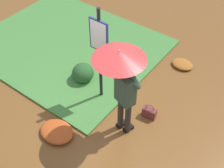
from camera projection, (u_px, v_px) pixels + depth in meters
ground_plane at (111, 127)px, 6.38m from camera, size 18.00×18.00×0.00m
grass_verge at (68, 45)px, 8.35m from camera, size 4.80×4.00×0.05m
person_with_umbrella at (122, 73)px, 5.28m from camera, size 0.96×0.96×2.04m
info_sign_post at (99, 46)px, 6.00m from camera, size 0.44×0.07×2.30m
handbag at (149, 113)px, 6.49m from camera, size 0.32×0.18×0.37m
shrub_cluster at (82, 72)px, 7.26m from camera, size 0.57×0.52×0.47m
leaf_pile_by_bench at (57, 131)px, 6.19m from camera, size 0.74×0.59×0.16m
leaf_pile_far_path at (182, 64)px, 7.72m from camera, size 0.55×0.44×0.12m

